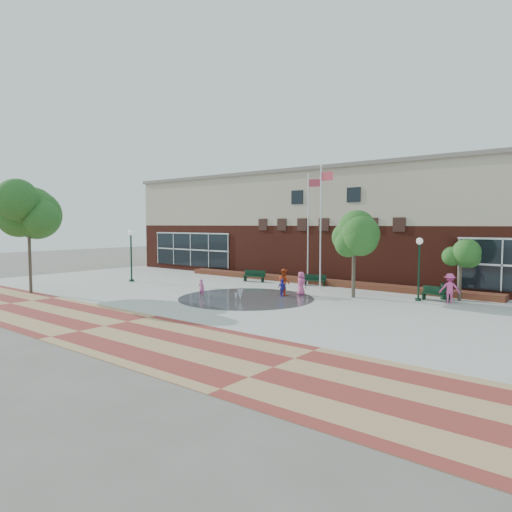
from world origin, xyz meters
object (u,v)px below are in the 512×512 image
Objects in this scene: flagpole_right at (321,221)px; tree_big_left at (28,213)px; flagpole_left at (309,223)px; bench_left at (254,278)px; trash_can at (446,291)px; child_splash at (202,288)px.

tree_big_left is (-14.61, -13.19, 0.49)m from flagpole_right.
flagpole_left is 6.28m from bench_left.
bench_left is 1.89× the size of trash_can.
bench_left is 14.59m from trash_can.
flagpole_right is 9.52m from child_splash.
trash_can is 15.11m from child_splash.
flagpole_left is 11.15m from trash_can.
flagpole_right is 4.58× the size of bench_left.
child_splash is (-4.33, -7.32, -4.27)m from flagpole_right.
tree_big_left reaches higher than child_splash.
flagpole_left is at bearing 145.06° from flagpole_right.
trash_can is at bearing -11.87° from bench_left.
flagpole_left reaches higher than trash_can.
child_splash is (2.30, -8.13, 0.29)m from bench_left.
flagpole_left is at bearing 176.39° from trash_can.
trash_can is 0.86× the size of child_splash.
flagpole_right is at bearing -132.68° from child_splash.
bench_left is at bearing -86.30° from child_splash.
bench_left is at bearing -176.97° from flagpole_left.
flagpole_right reaches higher than bench_left.
tree_big_left is at bearing -142.93° from flagpole_left.
flagpole_right is 1.16× the size of tree_big_left.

